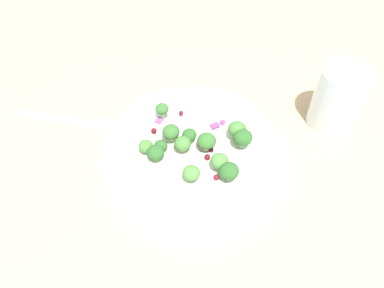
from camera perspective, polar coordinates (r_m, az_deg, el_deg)
The scene contains 28 objects.
ground_plane at distance 61.29cm, azimuth -2.27°, elevation -1.47°, with size 180.00×180.00×2.00cm, color tan.
plate at distance 59.20cm, azimuth -0.00°, elevation -1.10°, with size 28.41×28.41×1.70cm.
dressing_pool at distance 58.85cm, azimuth 0.00°, elevation -0.84°, with size 16.48×16.48×0.20cm, color white.
broccoli_floret_0 at distance 58.53cm, azimuth -0.39°, elevation 1.35°, with size 2.26×2.26×2.29cm.
broccoli_floret_1 at distance 56.65cm, azimuth -5.37°, elevation -1.39°, with size 2.58×2.58×2.61cm.
broccoli_floret_2 at distance 57.30cm, azimuth -1.61°, elevation -0.14°, with size 2.58×2.58×2.61cm.
broccoli_floret_3 at distance 54.40cm, azimuth 5.55°, elevation -4.07°, with size 2.88×2.88×2.91cm.
broccoli_floret_4 at distance 54.26cm, azimuth -0.10°, elevation -4.38°, with size 2.54×2.54×2.57cm.
broccoli_floret_5 at distance 58.13cm, azimuth 7.56°, elevation 0.94°, with size 3.00×3.00×3.03cm.
broccoli_floret_6 at distance 57.82cm, azimuth -6.90°, elevation -0.35°, with size 2.25×2.25×2.28cm.
broccoli_floret_7 at distance 58.48cm, azimuth -2.93°, elevation 1.95°, with size 2.68×2.68×2.72cm.
broccoli_floret_8 at distance 61.86cm, azimuth -4.50°, elevation 5.20°, with size 2.21×2.21×2.24cm.
broccoli_floret_9 at distance 57.32cm, azimuth 2.20°, elevation 0.42°, with size 2.87×2.87×2.91cm.
broccoli_floret_10 at distance 57.97cm, azimuth -4.67°, elevation -0.27°, with size 2.06×2.06×2.09cm.
broccoli_floret_11 at distance 59.11cm, azimuth 6.76°, elevation 2.18°, with size 2.85×2.85×2.89cm.
broccoli_floret_12 at distance 55.34cm, azimuth 4.13°, elevation -2.55°, with size 2.62×2.62×2.65cm.
cranberry_0 at distance 60.67cm, azimuth -5.71°, elevation 1.99°, with size 0.91×0.91×0.91cm, color maroon.
cranberry_1 at distance 57.44cm, azimuth 2.31°, elevation -1.98°, with size 0.92×0.92×0.92cm, color maroon.
cranberry_2 at distance 55.27cm, azimuth 3.31°, elevation -5.25°, with size 0.86×0.86×0.86cm, color maroon.
cranberry_3 at distance 59.99cm, azimuth -3.61°, elevation 1.19°, with size 0.71×0.71×0.71cm, color maroon.
cranberry_4 at distance 62.67cm, azimuth -1.64°, elevation 4.65°, with size 0.76×0.76×0.76cm, color maroon.
cranberry_5 at distance 58.30cm, azimuth 1.26°, elevation -0.23°, with size 0.76×0.76×0.76cm, color maroon.
cranberry_6 at distance 58.31cm, azimuth 2.87°, elevation -0.84°, with size 0.82×0.82×0.82cm, color #4C0A14.
onion_bit_0 at distance 62.35cm, azimuth 4.56°, elevation 3.18°, with size 0.87×0.92×0.42cm, color #843D75.
onion_bit_1 at distance 61.42cm, azimuth 3.43°, elevation 2.73°, with size 1.31×0.96×0.42cm, color #843D75.
onion_bit_2 at distance 62.53cm, azimuth -4.91°, elevation 3.51°, with size 1.24×1.04×0.34cm, color #934C84.
fork at distance 67.20cm, azimuth -17.24°, elevation 3.46°, with size 15.99×12.55×0.50cm.
water_glass at distance 64.71cm, azimuth 20.96°, elevation 6.37°, with size 7.71×7.71×10.67cm, color silver.
Camera 1 is at (28.41, -23.37, 48.02)cm, focal length 35.76 mm.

